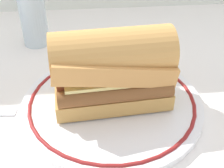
% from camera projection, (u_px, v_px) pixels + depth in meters
% --- Properties ---
extents(ground_plane, '(1.50, 1.50, 0.00)m').
position_uv_depth(ground_plane, '(129.00, 102.00, 0.49)').
color(ground_plane, white).
extents(plate, '(0.29, 0.29, 0.01)m').
position_uv_depth(plate, '(112.00, 102.00, 0.48)').
color(plate, white).
rests_on(plate, ground_plane).
extents(sausage_sandwich, '(0.19, 0.11, 0.12)m').
position_uv_depth(sausage_sandwich, '(112.00, 68.00, 0.44)').
color(sausage_sandwich, tan).
rests_on(sausage_sandwich, plate).
extents(drinking_glass, '(0.06, 0.06, 0.11)m').
position_uv_depth(drinking_glass, '(34.00, 23.00, 0.63)').
color(drinking_glass, silver).
rests_on(drinking_glass, ground_plane).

